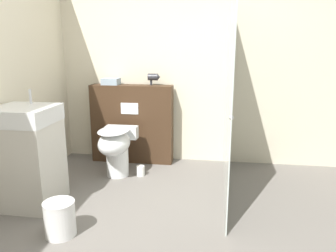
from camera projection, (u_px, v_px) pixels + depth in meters
ground_plane at (132, 246)px, 2.47m from camera, size 12.00×12.00×0.00m
wall_back at (171, 64)px, 4.13m from camera, size 8.00×0.06×2.50m
partition_panel at (132, 124)px, 4.20m from camera, size 1.04×0.22×1.00m
shower_glass at (229, 95)px, 3.21m from camera, size 0.04×1.76×2.00m
toilet at (116, 146)px, 3.72m from camera, size 0.38×0.62×0.57m
sink_vanity at (28, 156)px, 3.04m from camera, size 0.53×0.52×1.08m
hair_drier at (154, 77)px, 4.05m from camera, size 0.15×0.08×0.14m
folded_towel at (111, 81)px, 4.12m from camera, size 0.21×0.18×0.08m
spare_toilet_roll at (141, 171)px, 3.81m from camera, size 0.09×0.09×0.12m
waste_bin at (60, 219)px, 2.58m from camera, size 0.25×0.25×0.29m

